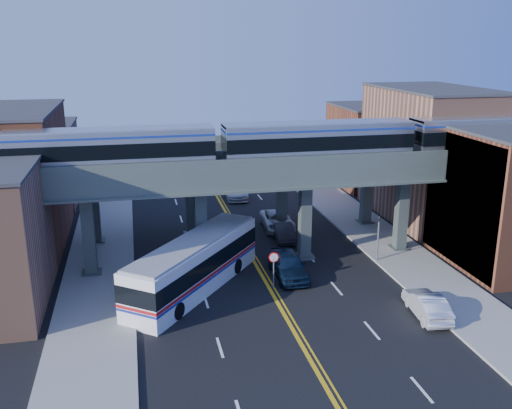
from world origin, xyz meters
TOP-DOWN VIEW (x-y plane):
  - ground at (0.00, 0.00)m, footprint 120.00×120.00m
  - sidewalk_west at (-11.50, 10.00)m, footprint 5.00×70.00m
  - sidewalk_east at (11.50, 10.00)m, footprint 5.00×70.00m
  - building_west_b at (-18.50, 16.00)m, footprint 8.00×14.00m
  - building_west_c at (-18.50, 29.00)m, footprint 8.00×10.00m
  - building_east_a at (18.50, 4.00)m, footprint 8.00×10.00m
  - building_east_b at (18.50, 16.00)m, footprint 8.00×14.00m
  - building_east_c at (18.50, 29.00)m, footprint 8.00×10.00m
  - mural_panel at (14.55, 4.00)m, footprint 0.10×9.50m
  - elevated_viaduct_near at (0.00, 8.00)m, footprint 52.00×3.60m
  - elevated_viaduct_far at (0.00, 15.00)m, footprint 52.00×3.60m
  - transit_train at (4.84, 8.00)m, footprint 43.82×2.74m
  - stop_sign at (0.30, 3.00)m, footprint 0.76×0.09m
  - traffic_signal at (9.20, 6.00)m, footprint 0.15×0.18m
  - transit_bus at (-4.97, 3.99)m, footprint 10.29×12.17m
  - car_lane_a at (1.80, 4.69)m, footprint 2.20×5.36m
  - car_lane_b at (3.51, 12.44)m, footprint 1.87×4.47m
  - car_lane_c at (3.71, 15.27)m, footprint 2.82×5.62m
  - car_lane_d at (1.85, 26.42)m, footprint 2.39×5.61m
  - car_parked_curb at (8.50, -2.99)m, footprint 2.12×4.76m

SIDE VIEW (x-z plane):
  - ground at x=0.00m, z-range 0.00..0.00m
  - sidewalk_west at x=-11.50m, z-range 0.00..0.16m
  - sidewalk_east at x=11.50m, z-range 0.00..0.16m
  - car_lane_b at x=3.51m, z-range 0.00..1.44m
  - car_parked_curb at x=8.50m, z-range 0.00..1.52m
  - car_lane_c at x=3.71m, z-range 0.00..1.53m
  - car_lane_d at x=1.85m, z-range 0.00..1.61m
  - car_lane_a at x=1.80m, z-range 0.00..1.82m
  - transit_bus at x=-4.97m, z-range 0.05..3.43m
  - stop_sign at x=0.30m, z-range 0.44..3.07m
  - traffic_signal at x=9.20m, z-range 0.25..4.35m
  - building_west_c at x=-18.50m, z-range 0.00..8.00m
  - building_east_c at x=18.50m, z-range 0.00..9.00m
  - mural_panel at x=14.55m, z-range 0.00..9.50m
  - building_east_a at x=18.50m, z-range 0.00..10.00m
  - building_west_b at x=-18.50m, z-range 0.00..11.00m
  - building_east_b at x=18.50m, z-range 0.00..12.00m
  - elevated_viaduct_near at x=0.00m, z-range 2.77..10.17m
  - elevated_viaduct_far at x=0.00m, z-range 2.77..10.17m
  - transit_train at x=4.84m, z-range 7.53..10.73m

